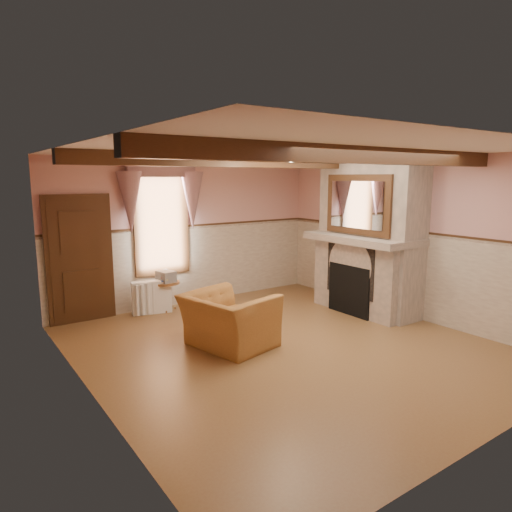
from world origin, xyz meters
TOP-DOWN VIEW (x-y plane):
  - floor at (0.00, 0.00)m, footprint 5.50×6.00m
  - ceiling at (0.00, 0.00)m, footprint 5.50×6.00m
  - wall_back at (0.00, 3.00)m, footprint 5.50×0.02m
  - wall_front at (0.00, -3.00)m, footprint 5.50×0.02m
  - wall_left at (-2.75, 0.00)m, footprint 0.02×6.00m
  - wall_right at (2.75, 0.00)m, footprint 0.02×6.00m
  - wainscot at (0.00, 0.00)m, footprint 5.50×6.00m
  - chair_rail at (0.00, 0.00)m, footprint 5.50×6.00m
  - firebox at (2.00, 0.60)m, footprint 0.20×0.95m
  - armchair at (-0.67, 0.49)m, footprint 1.30×1.41m
  - side_table at (-0.66, 2.70)m, footprint 0.62×0.62m
  - book_stack at (-0.66, 2.69)m, footprint 0.31×0.36m
  - radiator at (-0.95, 2.70)m, footprint 0.72×0.33m
  - bowl at (2.24, 0.52)m, footprint 0.38×0.38m
  - mantel_clock at (2.24, 1.23)m, footprint 0.14×0.24m
  - oil_lamp at (2.24, 1.11)m, footprint 0.11×0.11m
  - candle_red at (2.24, -0.02)m, footprint 0.06×0.06m
  - jar_yellow at (2.24, 0.41)m, footprint 0.06×0.06m
  - fireplace at (2.42, 0.60)m, footprint 0.85×2.00m
  - mantel at (2.24, 0.60)m, footprint 1.05×2.05m
  - overmantel_mirror at (2.06, 0.60)m, footprint 0.06×1.44m
  - door at (-2.10, 2.94)m, footprint 1.10×0.10m
  - window at (-0.60, 2.97)m, footprint 1.06×0.08m
  - window_drapes at (-0.60, 2.88)m, footprint 1.30×0.14m
  - ceiling_beam_front at (0.00, -1.20)m, footprint 5.50×0.18m
  - ceiling_beam_back at (0.00, 1.20)m, footprint 5.50×0.18m

SIDE VIEW (x-z plane):
  - floor at x=0.00m, z-range -0.01..0.01m
  - side_table at x=-0.66m, z-range 0.00..0.55m
  - radiator at x=-0.95m, z-range 0.00..0.60m
  - armchair at x=-0.67m, z-range 0.00..0.78m
  - firebox at x=2.00m, z-range 0.00..0.90m
  - book_stack at x=-0.66m, z-range 0.55..0.75m
  - wainscot at x=0.00m, z-range 0.00..1.50m
  - door at x=-2.10m, z-range 0.00..2.10m
  - mantel at x=2.24m, z-range 1.30..1.42m
  - wall_back at x=0.00m, z-range 0.00..2.80m
  - wall_front at x=0.00m, z-range 0.00..2.80m
  - wall_left at x=-2.75m, z-range 0.00..2.80m
  - wall_right at x=2.75m, z-range 0.00..2.80m
  - fireplace at x=2.42m, z-range 0.00..2.80m
  - bowl at x=2.24m, z-range 1.42..1.51m
  - jar_yellow at x=2.24m, z-range 1.42..1.54m
  - chair_rail at x=0.00m, z-range 1.46..1.54m
  - candle_red at x=2.24m, z-range 1.42..1.58m
  - mantel_clock at x=2.24m, z-range 1.42..1.62m
  - oil_lamp at x=2.24m, z-range 1.42..1.70m
  - window at x=-0.60m, z-range 0.64..2.66m
  - overmantel_mirror at x=2.06m, z-range 1.45..2.49m
  - window_drapes at x=-0.60m, z-range 1.55..2.95m
  - ceiling_beam_front at x=0.00m, z-range 2.60..2.80m
  - ceiling_beam_back at x=0.00m, z-range 2.60..2.80m
  - ceiling at x=0.00m, z-range 2.79..2.80m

